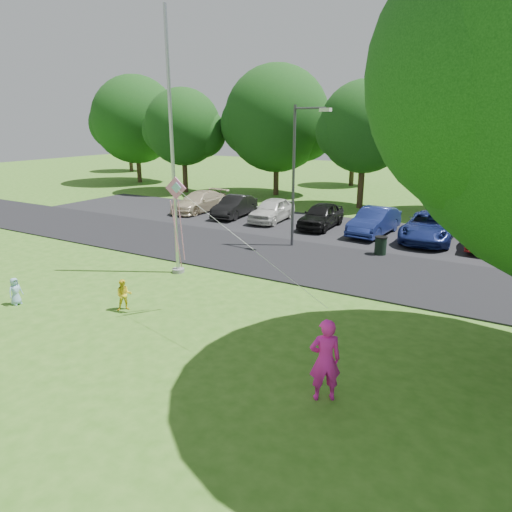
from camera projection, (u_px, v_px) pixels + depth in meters
The scene contains 13 objects.
ground at pixel (162, 340), 13.03m from camera, with size 120.00×120.00×0.00m, color #396E1D.
park_road at pixel (296, 260), 20.48m from camera, with size 60.00×6.00×0.06m, color black.
parking_strip at pixel (346, 231), 25.87m from camera, with size 42.00×7.00×0.06m, color black.
flagpole at pixel (173, 170), 17.67m from camera, with size 0.50×0.50×10.00m.
street_lamp at pixel (299, 164), 21.45m from camera, with size 1.89×0.38×6.73m.
trash_can at pixel (381, 246), 21.08m from camera, with size 0.57×0.57×0.90m.
tree_row at pixel (417, 126), 30.72m from camera, with size 64.35×11.94×10.88m.
horizon_trees at pixel (470, 142), 37.93m from camera, with size 77.46×7.20×7.02m.
parked_cars at pixel (355, 219), 25.41m from camera, with size 23.25×5.38×1.45m.
woman at pixel (325, 360), 10.02m from camera, with size 0.71×0.46×1.94m, color #F821B4.
child_yellow at pixel (124, 295), 14.95m from camera, with size 0.51×0.40×1.06m, color yellow.
child_blue at pixel (15, 291), 15.44m from camera, with size 0.46×0.30×0.95m, color #8EB8DA.
kite at pixel (178, 203), 13.74m from camera, with size 6.14×2.43×2.94m.
Camera 1 is at (8.27, -8.85, 6.02)m, focal length 32.00 mm.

